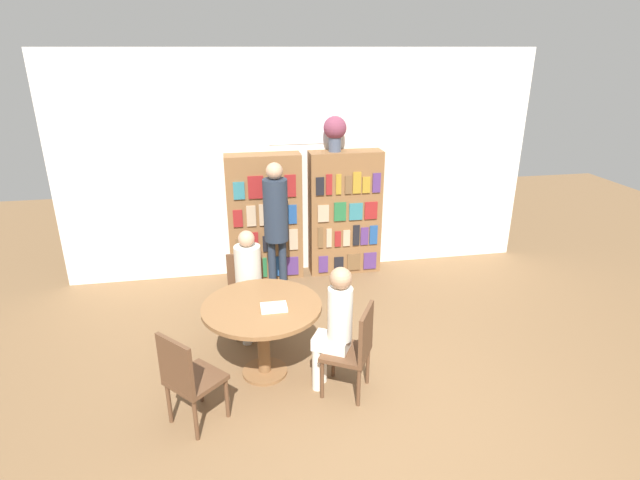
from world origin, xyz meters
name	(u,v)px	position (x,y,z in m)	size (l,w,h in m)	color
ground_plane	(372,449)	(0.00, 0.00, 0.00)	(16.00, 16.00, 0.00)	brown
wall_back	(303,165)	(0.00, 3.60, 1.51)	(6.40, 0.07, 3.00)	silver
bookshelf_left	(265,218)	(-0.55, 3.41, 0.85)	(0.98, 0.34, 1.72)	brown
bookshelf_right	(345,213)	(0.55, 3.41, 0.86)	(0.98, 0.34, 1.72)	brown
flower_vase	(335,130)	(0.40, 3.41, 1.99)	(0.30, 0.30, 0.46)	#475166
reading_table	(262,318)	(-0.76, 1.17, 0.62)	(1.12, 1.12, 0.76)	brown
chair_near_camera	(188,376)	(-1.42, 0.55, 0.49)	(0.57, 0.57, 0.88)	brown
chair_left_side	(247,289)	(-0.87, 2.06, 0.49)	(0.44, 0.44, 0.88)	brown
chair_far_side	(354,347)	(0.02, 0.72, 0.49)	(0.54, 0.54, 0.88)	brown
seated_reader_left	(249,278)	(-0.85, 1.88, 0.70)	(0.32, 0.40, 1.22)	beige
seated_reader_right	(335,323)	(-0.14, 0.82, 0.70)	(0.39, 0.35, 1.25)	silver
librarian_standing	(276,215)	(-0.45, 2.91, 1.05)	(0.31, 0.58, 1.71)	#232D3D
open_book_on_table	(274,307)	(-0.66, 1.07, 0.77)	(0.24, 0.18, 0.03)	silver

